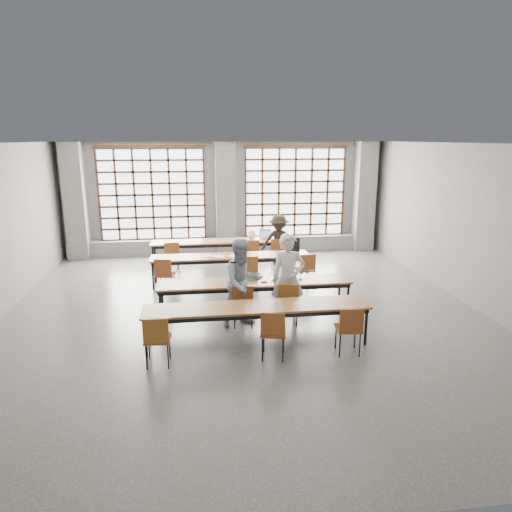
{
  "coord_description": "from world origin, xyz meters",
  "views": [
    {
      "loc": [
        -0.94,
        -8.97,
        3.6
      ],
      "look_at": [
        0.31,
        0.4,
        1.15
      ],
      "focal_mm": 32.0,
      "sensor_mm": 36.0,
      "label": 1
    }
  ],
  "objects": [
    {
      "name": "chair_near_mid",
      "position": [
        0.27,
        -2.1,
        0.54
      ],
      "size": [
        0.5,
        0.51,
        0.88
      ],
      "color": "brown",
      "rests_on": "floor"
    },
    {
      "name": "desk_row_b",
      "position": [
        -0.1,
        2.15,
        0.66
      ],
      "size": [
        4.0,
        0.7,
        0.73
      ],
      "color": "brown",
      "rests_on": "floor"
    },
    {
      "name": "desk_row_d",
      "position": [
        0.08,
        -1.47,
        0.66
      ],
      "size": [
        4.0,
        0.7,
        0.73
      ],
      "color": "brown",
      "rests_on": "floor"
    },
    {
      "name": "green_box",
      "position": [
        0.18,
        0.03,
        0.78
      ],
      "size": [
        0.26,
        0.12,
        0.09
      ],
      "primitive_type": "cube",
      "rotation": [
        0.0,
        0.0,
        0.12
      ],
      "color": "green",
      "rests_on": "desk_row_c"
    },
    {
      "name": "chair_back_mid",
      "position": [
        0.57,
        3.27,
        0.54
      ],
      "size": [
        0.44,
        0.44,
        0.88
      ],
      "color": "brown",
      "rests_on": "floor"
    },
    {
      "name": "chair_mid_left",
      "position": [
        -1.72,
        1.52,
        0.54
      ],
      "size": [
        0.49,
        0.49,
        0.88
      ],
      "color": "maroon",
      "rests_on": "floor"
    },
    {
      "name": "paper_sheet_b",
      "position": [
        -0.4,
        2.1,
        0.73
      ],
      "size": [
        0.35,
        0.3,
        0.0
      ],
      "primitive_type": "cube",
      "rotation": [
        0.0,
        0.0,
        -0.37
      ],
      "color": "white",
      "rests_on": "desk_row_b"
    },
    {
      "name": "sill_ledge",
      "position": [
        0.0,
        5.3,
        0.25
      ],
      "size": [
        9.8,
        0.35,
        0.5
      ],
      "primitive_type": "cube",
      "color": "#5C5C59",
      "rests_on": "floor"
    },
    {
      "name": "red_pouch",
      "position": [
        -1.62,
        -2.02,
        0.5
      ],
      "size": [
        0.2,
        0.09,
        0.06
      ],
      "primitive_type": "cube",
      "rotation": [
        0.0,
        0.0,
        -0.03
      ],
      "color": "#B32B16",
      "rests_on": "chair_near_left"
    },
    {
      "name": "phone",
      "position": [
        0.41,
        -0.15,
        0.74
      ],
      "size": [
        0.14,
        0.07,
        0.01
      ],
      "primitive_type": "cube",
      "rotation": [
        0.0,
        0.0,
        -0.1
      ],
      "color": "black",
      "rests_on": "desk_row_c"
    },
    {
      "name": "backpack",
      "position": [
        1.5,
        2.2,
        0.93
      ],
      "size": [
        0.37,
        0.32,
        0.4
      ],
      "primitive_type": "cube",
      "rotation": [
        0.0,
        0.0,
        0.44
      ],
      "color": "black",
      "rests_on": "desk_row_b"
    },
    {
      "name": "student_female",
      "position": [
        -0.07,
        -0.55,
        0.87
      ],
      "size": [
        1.02,
        0.92,
        1.74
      ],
      "primitive_type": "imported",
      "rotation": [
        0.0,
        0.0,
        0.36
      ],
      "color": "navy",
      "rests_on": "floor"
    },
    {
      "name": "plastic_bag",
      "position": [
        0.66,
        3.95,
        0.87
      ],
      "size": [
        0.29,
        0.25,
        0.29
      ],
      "primitive_type": "ellipsoid",
      "rotation": [
        0.0,
        0.0,
        -0.19
      ],
      "color": "white",
      "rests_on": "desk_row_a"
    },
    {
      "name": "column_mid",
      "position": [
        0.0,
        5.22,
        1.75
      ],
      "size": [
        0.6,
        0.55,
        3.5
      ],
      "primitive_type": "cube",
      "color": "#5C5C59",
      "rests_on": "floor"
    },
    {
      "name": "laptop_back",
      "position": [
        1.1,
        4.01,
        0.79
      ],
      "size": [
        0.42,
        0.37,
        0.26
      ],
      "color": "#ABABAF",
      "rests_on": "desk_row_a"
    },
    {
      "name": "paper_sheet_a",
      "position": [
        -0.7,
        2.2,
        0.73
      ],
      "size": [
        0.36,
        0.32,
        0.0
      ],
      "primitive_type": "cube",
      "rotation": [
        0.0,
        0.0,
        0.48
      ],
      "color": "white",
      "rests_on": "desk_row_b"
    },
    {
      "name": "student_male",
      "position": [
        0.83,
        -0.55,
        0.91
      ],
      "size": [
        0.67,
        0.45,
        1.82
      ],
      "primitive_type": "imported",
      "rotation": [
        0.0,
        0.0,
        -0.03
      ],
      "color": "silver",
      "rests_on": "floor"
    },
    {
      "name": "laptop_front",
      "position": [
        0.8,
        0.05,
        0.79
      ],
      "size": [
        0.45,
        0.41,
        0.26
      ],
      "color": "#BCBCC1",
      "rests_on": "desk_row_c"
    },
    {
      "name": "window_left",
      "position": [
        -2.25,
        5.42,
        1.9
      ],
      "size": [
        3.32,
        0.12,
        3.0
      ],
      "color": "white",
      "rests_on": "wall_back"
    },
    {
      "name": "wall_right",
      "position": [
        5.0,
        0.0,
        1.75
      ],
      "size": [
        0.0,
        11.0,
        11.0
      ],
      "primitive_type": "plane",
      "rotation": [
        1.57,
        0.0,
        -1.57
      ],
      "color": "slate",
      "rests_on": "floor"
    },
    {
      "name": "window_right",
      "position": [
        2.25,
        5.42,
        1.9
      ],
      "size": [
        3.32,
        0.12,
        3.0
      ],
      "color": "white",
      "rests_on": "wall_back"
    },
    {
      "name": "desk_row_c",
      "position": [
        0.23,
        -0.05,
        0.66
      ],
      "size": [
        4.0,
        0.7,
        0.73
      ],
      "color": "brown",
      "rests_on": "floor"
    },
    {
      "name": "chair_near_right",
      "position": [
        1.58,
        -2.1,
        0.54
      ],
      "size": [
        0.46,
        0.46,
        0.88
      ],
      "color": "brown",
      "rests_on": "floor"
    },
    {
      "name": "chair_back_left",
      "position": [
        -1.63,
        3.27,
        0.54
      ],
      "size": [
        0.47,
        0.47,
        0.88
      ],
      "color": "brown",
      "rests_on": "floor"
    },
    {
      "name": "chair_mid_right",
      "position": [
        1.71,
        1.52,
        0.54
      ],
      "size": [
        0.45,
        0.46,
        0.88
      ],
      "color": "brown",
      "rests_on": "floor"
    },
    {
      "name": "wall_front",
      "position": [
        0.0,
        -5.5,
        1.75
      ],
      "size": [
        10.0,
        0.0,
        10.0
      ],
      "primitive_type": "plane",
      "rotation": [
        -1.57,
        0.0,
        0.0
      ],
      "color": "slate",
      "rests_on": "floor"
    },
    {
      "name": "paper_sheet_c",
      "position": [
        -0.0,
        2.15,
        0.73
      ],
      "size": [
        0.36,
        0.32,
        0.0
      ],
      "primitive_type": "cube",
      "rotation": [
        0.0,
        0.0,
        0.48
      ],
      "color": "white",
      "rests_on": "desk_row_b"
    },
    {
      "name": "desk_row_a",
      "position": [
        -0.24,
        3.9,
        0.66
      ],
      "size": [
        4.0,
        0.7,
        0.73
      ],
      "color": "brown",
      "rests_on": "floor"
    },
    {
      "name": "column_right",
      "position": [
        4.5,
        5.22,
        1.75
      ],
      "size": [
        0.6,
        0.55,
        3.5
      ],
      "primitive_type": "cube",
      "color": "#5C5C59",
      "rests_on": "floor"
    },
    {
      "name": "student_back",
      "position": [
        1.36,
        3.4,
        0.77
      ],
      "size": [
        1.1,
        0.81,
        1.53
      ],
      "primitive_type": "imported",
      "rotation": [
        0.0,
        0.0,
        -0.26
      ],
      "color": "black",
      "rests_on": "floor"
    },
    {
      "name": "floor",
      "position": [
        0.0,
        0.0,
        0.0
      ],
      "size": [
        11.0,
        11.0,
        0.0
      ],
      "primitive_type": "plane",
      "color": "#474745",
      "rests_on": "ground"
    },
    {
      "name": "chair_front_right",
      "position": [
        0.81,
        -0.68,
        0.54
      ],
      "size": [
        0.5,
        0.5,
        0.88
      ],
      "color": "brown",
      "rests_on": "floor"
    },
    {
      "name": "chair_mid_centre",
      "position": [
        0.3,
        1.52,
        0.54
      ],
      "size": [
        0.42,
        0.43,
        0.88
      ],
      "color": "brown",
      "rests_on": "floor"
    },
    {
      "name": "column_left",
      "position": [
        -4.5,
        5.22,
        1.75
      ],
      "size": [
        0.6,
        0.55,
        3.5
      ],
      "primitive_type": "cube",
      "color": "#5C5C59",
      "rests_on": "floor"
    },
    {
      "name": "chair_front_left",
      "position": [
        -0.08,
        -0.68,
        0.54
      ],
      "size": [
        0.47,
        0.47,
        0.88
      ],
      "color": "brown",
      "rests_on": "floor"
    },
    {
      "name": "wall_back",
      "position": [
        0.0,
        5.5,
        1.75
      ],
      "size": [
        10.0,
        0.0,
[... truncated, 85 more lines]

